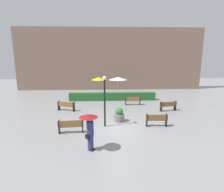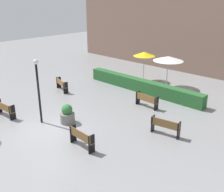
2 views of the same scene
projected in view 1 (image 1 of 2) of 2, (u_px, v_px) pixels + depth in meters
ground_plane at (118, 128)px, 12.93m from camera, size 60.00×60.00×0.00m
bench_far_right at (168, 105)px, 16.83m from camera, size 1.58×0.59×0.89m
bench_near_left at (71, 125)px, 11.95m from camera, size 1.66×0.49×0.89m
bench_near_right at (157, 119)px, 13.06m from camera, size 1.54×0.41×0.91m
bench_back_row at (133, 100)px, 19.01m from camera, size 1.63×0.42×0.86m
bench_far_left at (66, 105)px, 16.91m from camera, size 1.67×0.81×0.87m
pedestrian_with_umbrella at (89, 127)px, 9.54m from camera, size 0.99×0.99×2.04m
planter_pot at (119, 115)px, 14.12m from camera, size 0.82×0.82×1.11m
lamp_post at (105, 96)px, 12.71m from camera, size 0.28×0.28×3.66m
patio_umbrella_yellow at (99, 79)px, 22.88m from camera, size 1.80×1.80×2.45m
patio_umbrella_white at (118, 78)px, 22.78m from camera, size 2.30×2.30×2.48m
hedge_strip at (112, 96)px, 21.04m from camera, size 9.95×0.70×0.91m
building_facade at (110, 59)px, 27.59m from camera, size 28.00×1.20×9.18m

